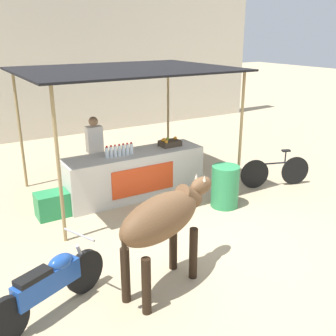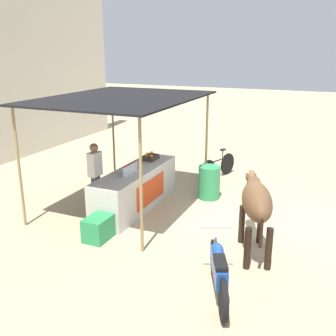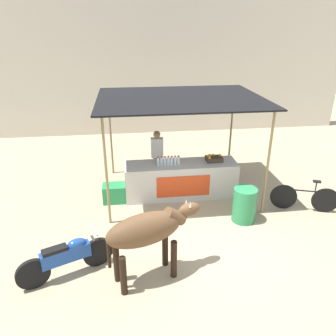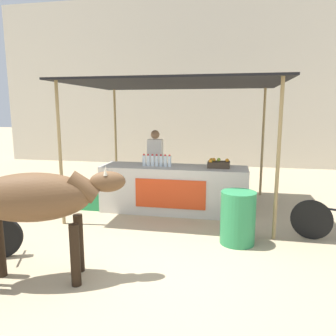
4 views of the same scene
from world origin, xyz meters
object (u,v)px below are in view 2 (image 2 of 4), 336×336
(motorcycle_parked, at_px, (218,269))
(bicycle_leaning, at_px, (218,167))
(vendor_behind_counter, at_px, (95,177))
(water_barrel, at_px, (209,182))
(cooler_box, at_px, (98,228))
(stall_counter, at_px, (136,188))
(cow, at_px, (256,202))
(fruit_crate, at_px, (150,157))

(motorcycle_parked, bearing_deg, bicycle_leaning, 16.70)
(motorcycle_parked, bearing_deg, vendor_behind_counter, 60.61)
(water_barrel, xyz_separation_m, bicycle_leaning, (1.67, 0.26, -0.08))
(cooler_box, bearing_deg, bicycle_leaning, -12.71)
(stall_counter, xyz_separation_m, cow, (-1.11, -3.09, 0.55))
(water_barrel, distance_m, cow, 2.97)
(water_barrel, bearing_deg, cow, -145.44)
(vendor_behind_counter, bearing_deg, motorcycle_parked, -119.39)
(water_barrel, xyz_separation_m, motorcycle_parked, (-3.89, -1.41, 0.00))
(cooler_box, distance_m, water_barrel, 3.38)
(water_barrel, bearing_deg, bicycle_leaning, 8.84)
(stall_counter, relative_size, bicycle_leaning, 1.89)
(fruit_crate, height_order, vendor_behind_counter, vendor_behind_counter)
(vendor_behind_counter, distance_m, cooler_box, 1.62)
(fruit_crate, distance_m, motorcycle_parked, 4.58)
(motorcycle_parked, bearing_deg, cow, -9.29)
(cooler_box, relative_size, water_barrel, 0.71)
(vendor_behind_counter, relative_size, bicycle_leaning, 1.04)
(stall_counter, bearing_deg, fruit_crate, 3.34)
(stall_counter, relative_size, vendor_behind_counter, 1.82)
(fruit_crate, relative_size, motorcycle_parked, 0.26)
(fruit_crate, relative_size, bicycle_leaning, 0.28)
(cooler_box, relative_size, bicycle_leaning, 0.38)
(cooler_box, height_order, cow, cow)
(fruit_crate, bearing_deg, bicycle_leaning, -30.71)
(vendor_behind_counter, bearing_deg, bicycle_leaning, -28.58)
(motorcycle_parked, bearing_deg, cooler_box, 73.94)
(motorcycle_parked, bearing_deg, fruit_crate, 39.62)
(cooler_box, relative_size, cow, 0.33)
(vendor_behind_counter, xyz_separation_m, cow, (-0.54, -3.84, 0.18))
(vendor_behind_counter, xyz_separation_m, motorcycle_parked, (-2.02, -3.59, -0.42))
(stall_counter, height_order, water_barrel, stall_counter)
(fruit_crate, bearing_deg, cow, -122.61)
(stall_counter, height_order, cooler_box, stall_counter)
(cooler_box, xyz_separation_m, water_barrel, (3.10, -1.34, 0.18))
(cooler_box, bearing_deg, vendor_behind_counter, 34.55)
(water_barrel, height_order, motorcycle_parked, motorcycle_parked)
(fruit_crate, bearing_deg, water_barrel, -75.29)
(stall_counter, relative_size, fruit_crate, 6.82)
(stall_counter, relative_size, water_barrel, 3.53)
(cow, relative_size, bicycle_leaning, 1.16)
(vendor_behind_counter, relative_size, cow, 0.90)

